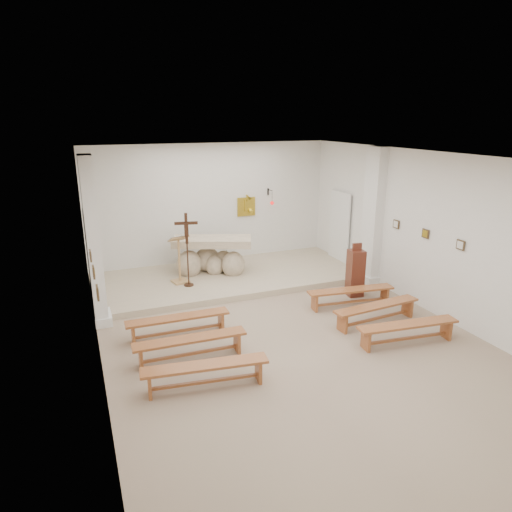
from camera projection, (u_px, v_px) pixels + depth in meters
name	position (u px, v px, depth m)	size (l,w,h in m)	color
ground	(286.00, 335.00, 9.12)	(7.00, 10.00, 0.00)	tan
wall_left	(93.00, 274.00, 7.36)	(0.02, 10.00, 3.50)	white
wall_right	(433.00, 234.00, 9.86)	(0.02, 10.00, 3.50)	white
wall_back	(212.00, 206.00, 13.04)	(7.00, 0.02, 3.50)	white
ceiling	(290.00, 158.00, 8.10)	(7.00, 10.00, 0.02)	silver
sanctuary_platform	(229.00, 277.00, 12.20)	(6.98, 3.00, 0.15)	tan
pilaster_left	(94.00, 243.00, 9.18)	(0.26, 0.55, 3.50)	white
pilaster_right	(373.00, 217.00, 11.59)	(0.26, 0.55, 3.50)	white
gold_wall_relief	(246.00, 207.00, 13.41)	(0.55, 0.04, 0.55)	gold
sanctuary_lamp	(272.00, 201.00, 13.39)	(0.11, 0.36, 0.44)	black
station_frame_left_front	(98.00, 293.00, 6.67)	(0.03, 0.20, 0.20)	#45341E
station_frame_left_mid	(94.00, 272.00, 7.55)	(0.03, 0.20, 0.20)	#45341E
station_frame_left_rear	(90.00, 256.00, 8.44)	(0.03, 0.20, 0.20)	#45341E
station_frame_right_front	(461.00, 245.00, 9.15)	(0.03, 0.20, 0.20)	#45341E
station_frame_right_mid	(426.00, 234.00, 10.04)	(0.03, 0.20, 0.20)	#45341E
station_frame_right_rear	(396.00, 224.00, 10.93)	(0.03, 0.20, 0.20)	#45341E
radiator_left	(96.00, 299.00, 10.21)	(0.10, 0.85, 0.52)	silver
radiator_right	(355.00, 264.00, 12.67)	(0.10, 0.85, 0.52)	silver
altar	(212.00, 258.00, 12.22)	(2.21, 1.50, 1.07)	beige
lectern	(179.00, 259.00, 11.41)	(0.52, 0.46, 1.28)	tan
crucifix_stand	(187.00, 244.00, 11.07)	(0.55, 0.24, 1.84)	#331C10
potted_plant	(219.00, 259.00, 12.68)	(0.43, 0.37, 0.48)	#395F26
donation_pedestal	(355.00, 273.00, 10.99)	(0.40, 0.40, 1.32)	#532517
bench_left_front	(178.00, 321.00, 8.98)	(2.04, 0.38, 0.43)	#AC5E32
bench_right_front	(351.00, 293.00, 10.41)	(2.05, 0.58, 0.43)	#AC5E32
bench_left_second	(190.00, 343.00, 8.12)	(2.04, 0.38, 0.43)	#AC5E32
bench_right_second	(377.00, 309.00, 9.55)	(2.05, 0.49, 0.43)	#AC5E32
bench_left_third	(205.00, 370.00, 7.26)	(2.05, 0.59, 0.43)	#AC5E32
bench_right_third	(408.00, 328.00, 8.69)	(2.05, 0.55, 0.43)	#AC5E32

